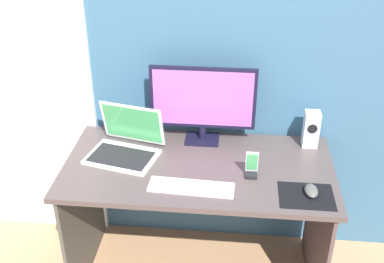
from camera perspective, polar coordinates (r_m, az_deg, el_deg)
wall_back at (r=2.54m, az=1.61°, el=10.24°), size 6.00×0.04×2.50m
door_left at (r=2.85m, az=-19.70°, el=5.57°), size 0.82×0.02×2.02m
desk at (r=2.51m, az=0.74°, el=-7.12°), size 1.35×0.68×0.76m
monitor at (r=2.51m, az=1.33°, el=3.56°), size 0.55×0.14×0.43m
speaker_right at (r=2.60m, az=13.94°, el=0.28°), size 0.08×0.08×0.20m
laptop at (r=2.50m, az=-7.89°, el=-1.64°), size 0.40×0.36×0.24m
keyboard_external at (r=2.26m, az=-0.09°, el=-6.63°), size 0.41×0.13×0.01m
mousepad at (r=2.27m, az=13.40°, el=-7.43°), size 0.25×0.20×0.00m
mouse at (r=2.27m, az=13.96°, el=-6.83°), size 0.06×0.10×0.04m
phone_in_dock at (r=2.33m, az=7.08°, el=-4.28°), size 0.06×0.05×0.14m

